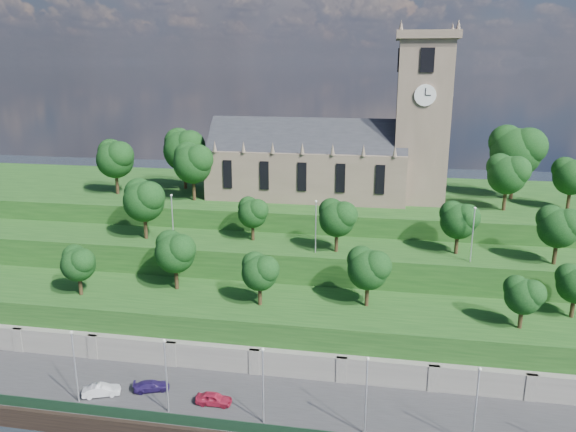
% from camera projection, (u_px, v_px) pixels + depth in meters
% --- Properties ---
extents(promenade, '(160.00, 12.00, 2.00)m').
position_uv_depth(promenade, '(289.00, 412.00, 59.15)').
color(promenade, '#2D2D30').
rests_on(promenade, ground).
extents(fence, '(160.00, 0.10, 1.20)m').
position_uv_depth(fence, '(280.00, 431.00, 53.60)').
color(fence, '#16331F').
rests_on(fence, promenade).
extents(retaining_wall, '(160.00, 2.10, 5.00)m').
position_uv_depth(retaining_wall, '(298.00, 370.00, 64.43)').
color(retaining_wall, slate).
rests_on(retaining_wall, ground).
extents(embankment_lower, '(160.00, 12.00, 8.00)m').
position_uv_depth(embankment_lower, '(306.00, 334.00, 69.75)').
color(embankment_lower, '#1A4316').
rests_on(embankment_lower, ground).
extents(embankment_upper, '(160.00, 10.00, 12.00)m').
position_uv_depth(embankment_upper, '(318.00, 286.00, 79.67)').
color(embankment_upper, '#1A4316').
rests_on(embankment_upper, ground).
extents(hilltop, '(160.00, 32.00, 15.00)m').
position_uv_depth(hilltop, '(333.00, 233.00, 99.21)').
color(hilltop, '#1A4316').
rests_on(hilltop, ground).
extents(church, '(38.60, 12.35, 27.60)m').
position_uv_depth(church, '(337.00, 152.00, 91.30)').
color(church, brown).
rests_on(church, hilltop).
extents(trees_lower, '(64.43, 8.77, 7.78)m').
position_uv_depth(trees_lower, '(301.00, 267.00, 67.89)').
color(trees_lower, black).
rests_on(trees_lower, embankment_lower).
extents(trees_upper, '(61.28, 7.61, 8.74)m').
position_uv_depth(trees_upper, '(323.00, 212.00, 75.67)').
color(trees_upper, black).
rests_on(trees_upper, embankment_upper).
extents(trees_hilltop, '(78.76, 17.15, 12.00)m').
position_uv_depth(trees_hilltop, '(340.00, 156.00, 90.98)').
color(trees_hilltop, black).
rests_on(trees_hilltop, hilltop).
extents(lamp_posts_promenade, '(60.36, 0.36, 8.21)m').
position_uv_depth(lamp_posts_promenade, '(263.00, 380.00, 54.66)').
color(lamp_posts_promenade, '#B2B2B7').
rests_on(lamp_posts_promenade, promenade).
extents(lamp_posts_upper, '(40.36, 0.36, 7.26)m').
position_uv_depth(lamp_posts_upper, '(316.00, 222.00, 74.12)').
color(lamp_posts_upper, '#B2B2B7').
rests_on(lamp_posts_upper, embankment_upper).
extents(car_left, '(3.85, 1.61, 1.30)m').
position_uv_depth(car_left, '(214.00, 399.00, 58.70)').
color(car_left, '#A61B36').
rests_on(car_left, promenade).
extents(car_middle, '(4.13, 2.70, 1.29)m').
position_uv_depth(car_middle, '(101.00, 390.00, 60.23)').
color(car_middle, silver).
rests_on(car_middle, promenade).
extents(car_right, '(4.18, 2.88, 1.12)m').
position_uv_depth(car_right, '(152.00, 386.00, 61.20)').
color(car_right, '#23164D').
rests_on(car_right, promenade).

